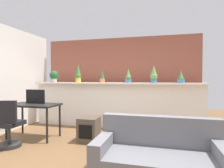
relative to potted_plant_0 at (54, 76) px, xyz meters
The scene contains 15 objects.
ground_plane 2.94m from the potted_plant_0, 47.82° to the right, with size 12.00×12.00×0.00m, color brown.
divider_wall 1.92m from the potted_plant_0, ahead, with size 4.49×0.16×1.17m, color white.
plant_shelf 1.75m from the potted_plant_0, ahead, with size 4.49×0.37×0.04m, color white.
brick_wall_behind 1.87m from the potted_plant_0, 21.32° to the left, with size 4.49×0.10×2.50m, color #9E5442.
potted_plant_0 is the anchor object (origin of this frame).
potted_plant_1 0.74m from the potted_plant_0, ahead, with size 0.16×0.16×0.51m.
potted_plant_2 1.41m from the potted_plant_0, ahead, with size 0.14×0.14×0.35m.
potted_plant_3 2.12m from the potted_plant_0, ahead, with size 0.15×0.15×0.36m.
potted_plant_4 2.76m from the potted_plant_0, ahead, with size 0.18×0.18×0.44m.
potted_plant_5 3.41m from the potted_plant_0, ahead, with size 0.18×0.18×0.30m.
desk 1.41m from the potted_plant_0, 79.88° to the right, with size 1.10×0.60×0.75m.
tv_monitor 1.23m from the potted_plant_0, 79.70° to the right, with size 0.46×0.04×0.31m, color black.
office_chair 2.12m from the potted_plant_0, 85.47° to the right, with size 0.50×0.50×0.91m.
side_cube_shelf 2.19m from the potted_plant_0, 37.00° to the right, with size 0.40×0.41×0.50m.
couch 3.94m from the potted_plant_0, 39.52° to the right, with size 1.56×0.76×0.80m.
Camera 1 is at (1.20, -2.88, 1.30)m, focal length 30.48 mm.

